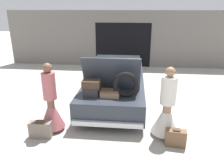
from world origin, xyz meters
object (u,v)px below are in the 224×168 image
suitcase_beside_left_person (41,129)px  suitcase_beside_right_person (176,138)px  car (116,80)px  person_right (167,112)px  person_left (51,107)px

suitcase_beside_left_person → suitcase_beside_right_person: (3.12, -0.02, -0.01)m
car → person_right: bearing=-59.4°
car → person_left: 2.77m
car → person_left: size_ratio=2.90×
person_right → suitcase_beside_right_person: 0.61m
car → suitcase_beside_right_person: size_ratio=10.67×
suitcase_beside_right_person → car: bearing=119.4°
car → suitcase_beside_right_person: 3.21m
car → suitcase_beside_left_person: 3.19m
person_right → car: bearing=35.9°
person_left → person_right: size_ratio=1.01×
suitcase_beside_left_person → suitcase_beside_right_person: bearing=-0.4°
person_left → suitcase_beside_right_person: size_ratio=3.68×
person_right → suitcase_beside_left_person: person_right is taller
person_left → suitcase_beside_left_person: bearing=-24.5°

